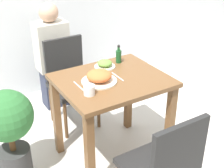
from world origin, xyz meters
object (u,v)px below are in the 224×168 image
object	(u,v)px
food_plate	(99,77)
person_figure	(53,57)
side_plate	(105,64)
potted_plant_left	(9,128)
sauce_bottle	(119,56)
drink_cup	(89,90)
chair_near	(164,166)
chair_far	(70,78)

from	to	relation	value
food_plate	person_figure	size ratio (longest dim) A/B	0.24
food_plate	side_plate	distance (m)	0.28
potted_plant_left	person_figure	world-z (taller)	person_figure
sauce_bottle	drink_cup	bearing A→B (deg)	-142.30
potted_plant_left	chair_near	bearing A→B (deg)	-52.30
sauce_bottle	side_plate	bearing A→B (deg)	-170.17
chair_near	chair_far	distance (m)	1.48
chair_far	drink_cup	distance (m)	0.93
potted_plant_left	person_figure	size ratio (longest dim) A/B	0.68
drink_cup	person_figure	distance (m)	1.29
side_plate	person_figure	bearing A→B (deg)	98.28
potted_plant_left	food_plate	bearing A→B (deg)	-15.00
chair_far	side_plate	bearing A→B (deg)	-76.65
chair_near	person_figure	bearing A→B (deg)	-90.06
food_plate	potted_plant_left	size ratio (longest dim) A/B	0.35
chair_near	drink_cup	size ratio (longest dim) A/B	10.81
person_figure	drink_cup	bearing A→B (deg)	-99.22
food_plate	drink_cup	world-z (taller)	food_plate
side_plate	chair_near	bearing A→B (deg)	-97.74
chair_near	food_plate	distance (m)	0.83
food_plate	chair_near	bearing A→B (deg)	-86.81
chair_far	person_figure	xyz separation A→B (m)	(-0.01, 0.40, 0.09)
food_plate	sauce_bottle	distance (m)	0.41
chair_near	sauce_bottle	distance (m)	1.10
drink_cup	sauce_bottle	xyz separation A→B (m)	(0.49, 0.38, 0.03)
chair_near	drink_cup	bearing A→B (deg)	-72.16
chair_far	food_plate	distance (m)	0.79
drink_cup	sauce_bottle	world-z (taller)	sauce_bottle
sauce_bottle	food_plate	bearing A→B (deg)	-143.95
chair_far	person_figure	size ratio (longest dim) A/B	0.75
chair_near	potted_plant_left	size ratio (longest dim) A/B	1.11
sauce_bottle	potted_plant_left	xyz separation A→B (m)	(-1.02, -0.06, -0.35)
drink_cup	person_figure	size ratio (longest dim) A/B	0.07
chair_near	potted_plant_left	xyz separation A→B (m)	(-0.73, 0.94, -0.00)
sauce_bottle	potted_plant_left	distance (m)	1.08
drink_cup	sauce_bottle	bearing A→B (deg)	37.70
side_plate	person_figure	size ratio (longest dim) A/B	0.15
food_plate	chair_far	bearing A→B (deg)	85.52
potted_plant_left	chair_far	bearing A→B (deg)	35.49
chair_near	drink_cup	distance (m)	0.73
food_plate	person_figure	world-z (taller)	person_figure
chair_far	person_figure	bearing A→B (deg)	91.68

